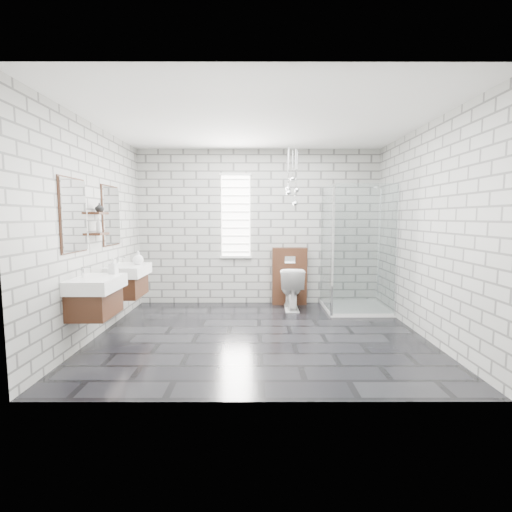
{
  "coord_description": "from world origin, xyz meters",
  "views": [
    {
      "loc": [
        -0.05,
        -4.74,
        1.53
      ],
      "look_at": [
        -0.05,
        0.35,
        1.0
      ],
      "focal_mm": 26.0,
      "sensor_mm": 36.0,
      "label": 1
    }
  ],
  "objects_px": {
    "vanity_left": "(93,285)",
    "shower_enclosure": "(351,281)",
    "toilet": "(291,288)",
    "cistern_panel": "(289,276)",
    "vanity_right": "(126,272)"
  },
  "relations": [
    {
      "from": "vanity_left",
      "to": "shower_enclosure",
      "type": "height_order",
      "value": "shower_enclosure"
    },
    {
      "from": "vanity_left",
      "to": "toilet",
      "type": "xyz_separation_m",
      "value": [
        2.45,
        1.92,
        -0.4
      ]
    },
    {
      "from": "cistern_panel",
      "to": "shower_enclosure",
      "type": "bearing_deg",
      "value": -28.34
    },
    {
      "from": "vanity_left",
      "to": "cistern_panel",
      "type": "bearing_deg",
      "value": 42.96
    },
    {
      "from": "vanity_left",
      "to": "vanity_right",
      "type": "bearing_deg",
      "value": 90.0
    },
    {
      "from": "vanity_right",
      "to": "cistern_panel",
      "type": "xyz_separation_m",
      "value": [
        2.45,
        1.2,
        -0.26
      ]
    },
    {
      "from": "cistern_panel",
      "to": "shower_enclosure",
      "type": "height_order",
      "value": "shower_enclosure"
    },
    {
      "from": "vanity_right",
      "to": "shower_enclosure",
      "type": "bearing_deg",
      "value": 11.38
    },
    {
      "from": "vanity_right",
      "to": "shower_enclosure",
      "type": "relative_size",
      "value": 0.77
    },
    {
      "from": "cistern_panel",
      "to": "shower_enclosure",
      "type": "relative_size",
      "value": 0.49
    },
    {
      "from": "shower_enclosure",
      "to": "cistern_panel",
      "type": "bearing_deg",
      "value": 151.66
    },
    {
      "from": "cistern_panel",
      "to": "shower_enclosure",
      "type": "xyz_separation_m",
      "value": [
        0.96,
        -0.52,
        0.0
      ]
    },
    {
      "from": "vanity_left",
      "to": "toilet",
      "type": "distance_m",
      "value": 3.14
    },
    {
      "from": "cistern_panel",
      "to": "toilet",
      "type": "relative_size",
      "value": 1.41
    },
    {
      "from": "vanity_right",
      "to": "cistern_panel",
      "type": "height_order",
      "value": "vanity_right"
    }
  ]
}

